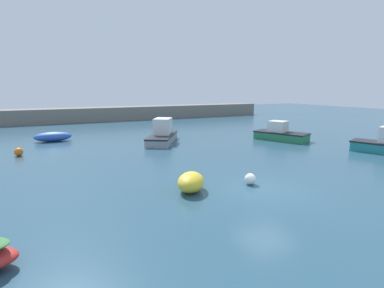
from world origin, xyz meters
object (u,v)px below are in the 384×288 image
object	(u,v)px
motorboat_grey_hull	(280,134)
mooring_buoy_white	(250,179)
mooring_buoy_orange	(19,152)
cabin_cruiser_white	(163,134)
fishing_dinghy_green	(191,182)
rowboat_white_midwater	(53,137)

from	to	relation	value
motorboat_grey_hull	mooring_buoy_white	distance (m)	13.64
motorboat_grey_hull	mooring_buoy_orange	world-z (taller)	motorboat_grey_hull
cabin_cruiser_white	mooring_buoy_orange	distance (m)	10.79
cabin_cruiser_white	fishing_dinghy_green	distance (m)	12.71
fishing_dinghy_green	motorboat_grey_hull	xyz separation A→B (m)	(13.20, 8.58, 0.14)
cabin_cruiser_white	fishing_dinghy_green	size ratio (longest dim) A/B	2.50
cabin_cruiser_white	motorboat_grey_hull	bearing A→B (deg)	101.42
motorboat_grey_hull	cabin_cruiser_white	bearing A→B (deg)	-133.11
cabin_cruiser_white	rowboat_white_midwater	size ratio (longest dim) A/B	1.74
fishing_dinghy_green	mooring_buoy_white	distance (m)	3.02
fishing_dinghy_green	motorboat_grey_hull	distance (m)	15.74
rowboat_white_midwater	mooring_buoy_orange	size ratio (longest dim) A/B	5.45
motorboat_grey_hull	mooring_buoy_orange	size ratio (longest dim) A/B	8.71
fishing_dinghy_green	rowboat_white_midwater	size ratio (longest dim) A/B	0.70
rowboat_white_midwater	mooring_buoy_white	distance (m)	19.20
cabin_cruiser_white	rowboat_white_midwater	bearing A→B (deg)	-87.29
mooring_buoy_orange	mooring_buoy_white	world-z (taller)	mooring_buoy_orange
fishing_dinghy_green	rowboat_white_midwater	distance (m)	17.72
mooring_buoy_orange	cabin_cruiser_white	bearing A→B (deg)	3.07
rowboat_white_midwater	mooring_buoy_white	size ratio (longest dim) A/B	5.68
rowboat_white_midwater	cabin_cruiser_white	bearing A→B (deg)	153.54
motorboat_grey_hull	mooring_buoy_white	bearing A→B (deg)	-71.19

